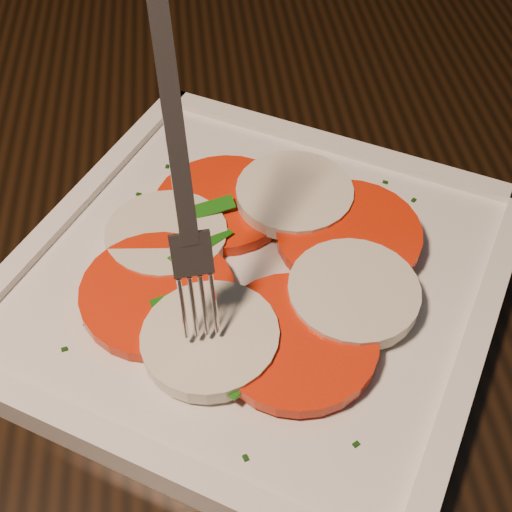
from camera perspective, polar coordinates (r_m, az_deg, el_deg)
table at (r=0.57m, az=9.63°, el=-6.09°), size 1.28×0.93×0.75m
plate at (r=0.45m, az=0.00°, el=-1.93°), size 0.38×0.38×0.01m
caprese_salad at (r=0.44m, az=-0.01°, el=-0.57°), size 0.22×0.23×0.02m
fork at (r=0.36m, az=-6.43°, el=8.60°), size 0.05×0.09×0.18m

